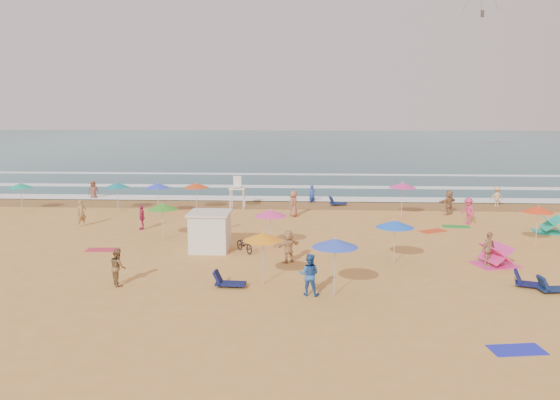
{
  "coord_description": "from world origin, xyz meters",
  "views": [
    {
      "loc": [
        2.5,
        -30.17,
        7.65
      ],
      "look_at": [
        0.58,
        6.0,
        1.5
      ],
      "focal_mm": 35.0,
      "sensor_mm": 36.0,
      "label": 1
    }
  ],
  "objects": [
    {
      "name": "ground",
      "position": [
        0.0,
        0.0,
        0.0
      ],
      "size": [
        220.0,
        220.0,
        0.0
      ],
      "primitive_type": "plane",
      "color": "gold",
      "rests_on": "ground"
    },
    {
      "name": "ocean",
      "position": [
        0.0,
        84.0,
        0.0
      ],
      "size": [
        220.0,
        140.0,
        0.18
      ],
      "primitive_type": "cube",
      "color": "#0C4756",
      "rests_on": "ground"
    },
    {
      "name": "wet_sand",
      "position": [
        0.0,
        12.5,
        0.01
      ],
      "size": [
        220.0,
        220.0,
        0.0
      ],
      "primitive_type": "plane",
      "color": "olive",
      "rests_on": "ground"
    },
    {
      "name": "surf_foam",
      "position": [
        0.0,
        21.32,
        0.1
      ],
      "size": [
        200.0,
        18.7,
        0.05
      ],
      "color": "white",
      "rests_on": "ground"
    },
    {
      "name": "cabana",
      "position": [
        -2.8,
        -1.66,
        1.0
      ],
      "size": [
        2.0,
        2.0,
        2.0
      ],
      "primitive_type": "cube",
      "color": "silver",
      "rests_on": "ground"
    },
    {
      "name": "cabana_roof",
      "position": [
        -2.8,
        -1.66,
        2.06
      ],
      "size": [
        2.2,
        2.2,
        0.12
      ],
      "primitive_type": "cube",
      "color": "silver",
      "rests_on": "cabana"
    },
    {
      "name": "bicycle",
      "position": [
        -0.9,
        -1.96,
        0.43
      ],
      "size": [
        1.41,
        1.67,
        0.86
      ],
      "primitive_type": "imported",
      "rotation": [
        0.0,
        0.0,
        0.61
      ],
      "color": "black",
      "rests_on": "ground"
    },
    {
      "name": "lifeguard_stand",
      "position": [
        -2.95,
        10.91,
        1.05
      ],
      "size": [
        1.2,
        1.2,
        2.1
      ],
      "primitive_type": null,
      "color": "white",
      "rests_on": "ground"
    },
    {
      "name": "beach_umbrellas",
      "position": [
        -3.48,
        0.31,
        2.08
      ],
      "size": [
        44.82,
        26.89,
        0.76
      ],
      "color": "blue",
      "rests_on": "ground"
    },
    {
      "name": "loungers",
      "position": [
        5.49,
        -3.77,
        0.17
      ],
      "size": [
        63.43,
        24.37,
        0.34
      ],
      "color": "navy",
      "rests_on": "ground"
    },
    {
      "name": "towels",
      "position": [
        0.6,
        -2.24,
        0.01
      ],
      "size": [
        43.71,
        26.04,
        0.03
      ],
      "color": "orange",
      "rests_on": "ground"
    },
    {
      "name": "popup_tents",
      "position": [
        14.62,
        -0.03,
        0.6
      ],
      "size": [
        8.13,
        9.4,
        1.2
      ],
      "color": "#E6338C",
      "rests_on": "ground"
    },
    {
      "name": "beachgoers",
      "position": [
        2.6,
        3.41,
        0.83
      ],
      "size": [
        33.86,
        23.78,
        2.12
      ],
      "color": "#DC3768",
      "rests_on": "ground"
    }
  ]
}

